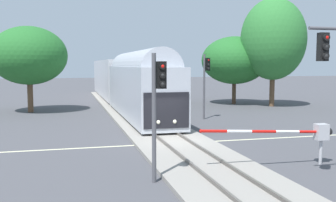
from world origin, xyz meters
The scene contains 10 objects.
ground_plane centered at (0.00, 0.00, 0.00)m, with size 220.00×220.00×0.00m, color #47474C.
road_centre_stripe centered at (0.00, 0.00, 0.00)m, with size 44.00×0.20×0.01m.
railway_track centered at (0.00, 0.00, 0.10)m, with size 4.40×80.00×0.32m.
commuter_train centered at (0.00, 20.31, 2.79)m, with size 3.04×40.70×5.16m.
crossing_gate_near centered at (4.38, -6.04, 1.42)m, with size 6.18×0.40×1.80m.
traffic_signal_median centered at (-2.43, -6.84, 3.23)m, with size 0.53×0.38×4.81m.
traffic_signal_far_side centered at (5.09, 8.76, 3.49)m, with size 0.53×0.38×5.21m.
maple_right_background centered at (15.13, 16.19, 6.99)m, with size 6.71×6.71×11.22m.
oak_far_right centered at (12.26, 19.40, 4.84)m, with size 7.25×7.25×7.46m.
oak_behind_train centered at (-8.97, 17.12, 5.18)m, with size 6.87×6.87×7.86m.
Camera 1 is at (-5.63, -20.80, 4.40)m, focal length 41.93 mm.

